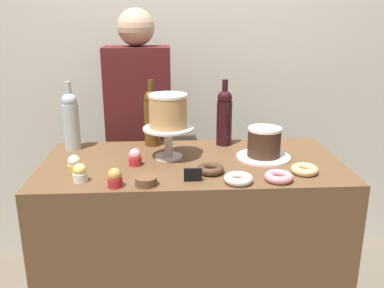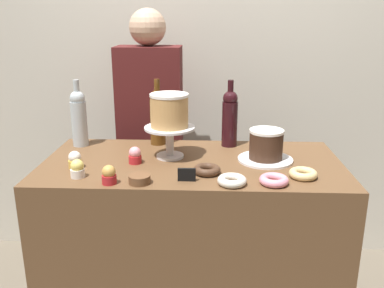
% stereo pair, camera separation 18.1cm
% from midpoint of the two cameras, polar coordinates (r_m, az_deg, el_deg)
% --- Properties ---
extents(back_wall, '(6.00, 0.05, 2.60)m').
position_cam_midpoint_polar(back_wall, '(2.64, 2.89, 11.56)').
color(back_wall, beige).
rests_on(back_wall, ground_plane).
extents(display_counter, '(1.32, 0.64, 0.94)m').
position_cam_midpoint_polar(display_counter, '(2.04, 2.63, -14.99)').
color(display_counter, brown).
rests_on(display_counter, ground_plane).
extents(cake_stand_pedestal, '(0.23, 0.23, 0.14)m').
position_cam_midpoint_polar(cake_stand_pedestal, '(1.85, -0.30, 0.97)').
color(cake_stand_pedestal, silver).
rests_on(cake_stand_pedestal, display_counter).
extents(white_layer_cake, '(0.17, 0.17, 0.15)m').
position_cam_midpoint_polar(white_layer_cake, '(1.82, -0.30, 4.60)').
color(white_layer_cake, tan).
rests_on(white_layer_cake, cake_stand_pedestal).
extents(silver_serving_platter, '(0.24, 0.24, 0.01)m').
position_cam_midpoint_polar(silver_serving_platter, '(1.89, 12.75, -2.13)').
color(silver_serving_platter, white).
rests_on(silver_serving_platter, display_counter).
extents(chocolate_round_cake, '(0.15, 0.15, 0.13)m').
position_cam_midpoint_polar(chocolate_round_cake, '(1.86, 12.89, -0.07)').
color(chocolate_round_cake, '#3D2619').
rests_on(chocolate_round_cake, silver_serving_platter).
extents(wine_bottle_amber, '(0.08, 0.08, 0.33)m').
position_cam_midpoint_polar(wine_bottle_amber, '(2.05, -2.23, 3.86)').
color(wine_bottle_amber, '#5B3814').
rests_on(wine_bottle_amber, display_counter).
extents(wine_bottle_clear, '(0.08, 0.08, 0.33)m').
position_cam_midpoint_polar(wine_bottle_clear, '(2.07, -12.90, 3.61)').
color(wine_bottle_clear, '#B2BCC1').
rests_on(wine_bottle_clear, display_counter).
extents(wine_bottle_dark_red, '(0.08, 0.08, 0.33)m').
position_cam_midpoint_polar(wine_bottle_dark_red, '(2.03, 7.77, 3.63)').
color(wine_bottle_dark_red, black).
rests_on(wine_bottle_dark_red, display_counter).
extents(cupcake_vanilla, '(0.06, 0.06, 0.07)m').
position_cam_midpoint_polar(cupcake_vanilla, '(1.79, -13.02, -2.22)').
color(cupcake_vanilla, gold).
rests_on(cupcake_vanilla, display_counter).
extents(cupcake_caramel, '(0.06, 0.06, 0.07)m').
position_cam_midpoint_polar(cupcake_caramel, '(1.60, -8.18, -4.30)').
color(cupcake_caramel, red).
rests_on(cupcake_caramel, display_counter).
extents(cupcake_lemon, '(0.06, 0.06, 0.07)m').
position_cam_midpoint_polar(cupcake_lemon, '(1.68, -12.54, -3.41)').
color(cupcake_lemon, white).
rests_on(cupcake_lemon, display_counter).
extents(cupcake_strawberry, '(0.06, 0.06, 0.07)m').
position_cam_midpoint_polar(cupcake_strawberry, '(1.81, -5.01, -1.64)').
color(cupcake_strawberry, red).
rests_on(cupcake_strawberry, display_counter).
extents(donut_chocolate, '(0.11, 0.11, 0.03)m').
position_cam_midpoint_polar(donut_chocolate, '(1.69, 5.13, -3.61)').
color(donut_chocolate, '#472D1E').
rests_on(donut_chocolate, display_counter).
extents(donut_glazed, '(0.11, 0.11, 0.03)m').
position_cam_midpoint_polar(donut_glazed, '(1.73, 17.95, -3.97)').
color(donut_glazed, '#E0C17F').
rests_on(donut_glazed, display_counter).
extents(donut_pink, '(0.11, 0.11, 0.03)m').
position_cam_midpoint_polar(donut_pink, '(1.63, 14.33, -4.89)').
color(donut_pink, pink).
rests_on(donut_pink, display_counter).
extents(donut_sugar, '(0.11, 0.11, 0.03)m').
position_cam_midpoint_polar(donut_sugar, '(1.60, 8.75, -5.04)').
color(donut_sugar, silver).
rests_on(donut_sugar, display_counter).
extents(cookie_stack, '(0.08, 0.08, 0.03)m').
position_cam_midpoint_polar(cookie_stack, '(1.60, -4.01, -4.90)').
color(cookie_stack, brown).
rests_on(cookie_stack, display_counter).
extents(price_sign_chalkboard, '(0.07, 0.01, 0.05)m').
position_cam_midpoint_polar(price_sign_chalkboard, '(1.61, 2.49, -4.29)').
color(price_sign_chalkboard, black).
rests_on(price_sign_chalkboard, display_counter).
extents(barista_figure, '(0.36, 0.22, 1.60)m').
position_cam_midpoint_polar(barista_figure, '(2.43, -3.51, -0.05)').
color(barista_figure, black).
rests_on(barista_figure, ground_plane).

